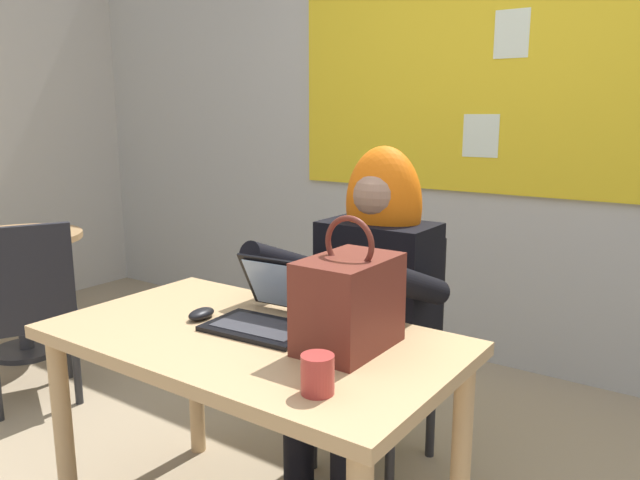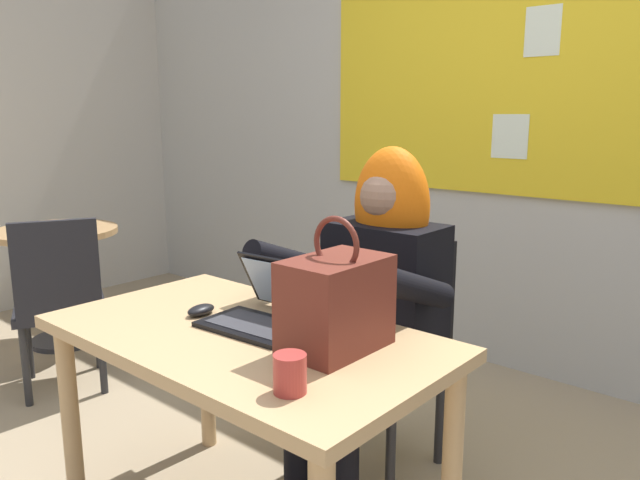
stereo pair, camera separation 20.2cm
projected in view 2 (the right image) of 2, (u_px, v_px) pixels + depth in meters
The scene contains 10 objects.
wall_back_bulletin at pixel (532, 122), 3.08m from camera, with size 6.37×2.09×2.62m.
desk_main at pixel (245, 361), 1.87m from camera, with size 1.25×0.71×0.72m.
chair_at_desk at pixel (393, 339), 2.38m from camera, with size 0.42×0.42×0.90m.
person_costumed at pixel (375, 289), 2.24m from camera, with size 0.59×0.61×1.25m.
laptop at pixel (267, 309), 1.91m from camera, with size 0.35×0.33×0.20m.
computer_mouse at pixel (201, 310), 2.00m from camera, with size 0.06×0.10×0.03m, color black.
handbag at pixel (336, 303), 1.69m from camera, with size 0.20×0.30×0.38m.
coffee_mug at pixel (290, 374), 1.44m from camera, with size 0.08×0.08×0.10m, color #B23833.
side_table_round at pixel (58, 260), 3.61m from camera, with size 0.70×0.70×0.70m.
chair_spare_by_window at pixel (59, 297), 2.96m from camera, with size 0.56×0.56×0.89m.
Camera 2 is at (1.24, -1.17, 1.36)m, focal length 34.31 mm.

